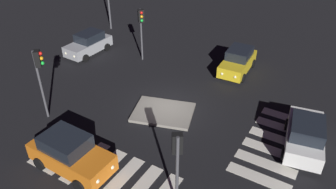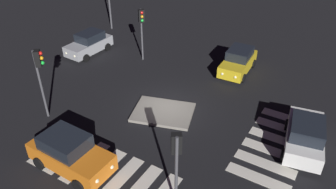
{
  "view_description": "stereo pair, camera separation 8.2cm",
  "coord_description": "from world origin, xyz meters",
  "views": [
    {
      "loc": [
        9.07,
        -15.13,
        12.48
      ],
      "look_at": [
        0.0,
        0.0,
        1.0
      ],
      "focal_mm": 35.73,
      "sensor_mm": 36.0,
      "label": 1
    },
    {
      "loc": [
        9.15,
        -15.08,
        12.48
      ],
      "look_at": [
        0.0,
        0.0,
        1.0
      ],
      "focal_mm": 35.73,
      "sensor_mm": 36.0,
      "label": 2
    }
  ],
  "objects": [
    {
      "name": "car_yellow",
      "position": [
        2.06,
        6.81,
        0.89
      ],
      "size": [
        2.14,
        4.25,
        1.81
      ],
      "rotation": [
        0.0,
        0.0,
        -1.52
      ],
      "color": "gold",
      "rests_on": "ground"
    },
    {
      "name": "car_silver",
      "position": [
        -9.76,
        3.4,
        0.88
      ],
      "size": [
        2.1,
        4.19,
        1.79
      ],
      "rotation": [
        0.0,
        0.0,
        -1.62
      ],
      "color": "#9EA0A5",
      "rests_on": "ground"
    },
    {
      "name": "car_orange",
      "position": [
        -1.45,
        -7.06,
        0.96
      ],
      "size": [
        4.52,
        2.19,
        1.95
      ],
      "rotation": [
        0.0,
        0.0,
        -0.02
      ],
      "color": "orange",
      "rests_on": "ground"
    },
    {
      "name": "crosswalk_near",
      "position": [
        0.0,
        -6.44,
        0.01
      ],
      "size": [
        7.6,
        3.2,
        0.02
      ],
      "color": "silver",
      "rests_on": "ground"
    },
    {
      "name": "traffic_light_south",
      "position": [
        -5.81,
        -4.56,
        3.39
      ],
      "size": [
        0.53,
        0.54,
        4.47
      ],
      "rotation": [
        0.0,
        0.0,
        0.67
      ],
      "color": "#47474C",
      "rests_on": "ground"
    },
    {
      "name": "traffic_light_west",
      "position": [
        -5.19,
        4.68,
        3.2
      ],
      "size": [
        0.53,
        0.54,
        4.22
      ],
      "rotation": [
        0.0,
        0.0,
        -0.73
      ],
      "color": "#47474C",
      "rests_on": "ground"
    },
    {
      "name": "traffic_island",
      "position": [
        0.08,
        -0.72,
        0.09
      ],
      "size": [
        4.32,
        3.71,
        0.18
      ],
      "color": "gray",
      "rests_on": "ground"
    },
    {
      "name": "traffic_light_east",
      "position": [
        4.17,
        -6.21,
        3.01
      ],
      "size": [
        0.54,
        0.53,
        3.97
      ],
      "rotation": [
        0.0,
        0.0,
        2.16
      ],
      "color": "#47474C",
      "rests_on": "ground"
    },
    {
      "name": "car_white",
      "position": [
        8.28,
        0.49,
        0.92
      ],
      "size": [
        2.61,
        4.53,
        1.88
      ],
      "rotation": [
        0.0,
        0.0,
        1.75
      ],
      "color": "silver",
      "rests_on": "ground"
    },
    {
      "name": "crosswalk_side",
      "position": [
        6.95,
        -0.0,
        0.01
      ],
      "size": [
        3.2,
        6.45,
        0.02
      ],
      "color": "silver",
      "rests_on": "ground"
    },
    {
      "name": "ground_plane",
      "position": [
        0.0,
        0.0,
        0.0
      ],
      "size": [
        80.0,
        80.0,
        0.0
      ],
      "primitive_type": "plane",
      "color": "black"
    }
  ]
}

